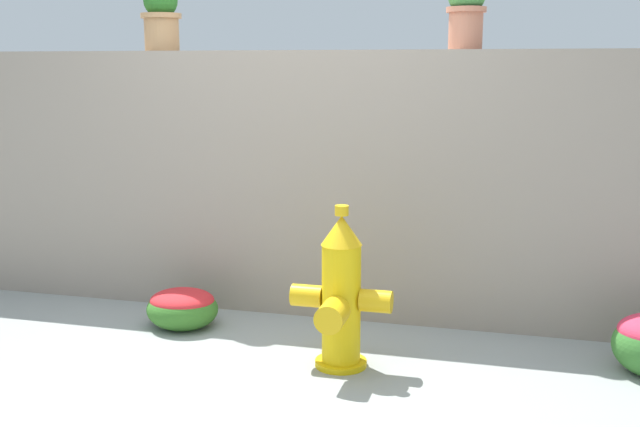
# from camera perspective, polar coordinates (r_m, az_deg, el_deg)

# --- Properties ---
(ground_plane) EXTENTS (24.00, 24.00, 0.00)m
(ground_plane) POSITION_cam_1_polar(r_m,az_deg,el_deg) (3.81, -5.96, -12.60)
(ground_plane) COLOR gray
(stone_wall) EXTENTS (6.49, 0.32, 1.61)m
(stone_wall) POSITION_cam_1_polar(r_m,az_deg,el_deg) (4.72, -0.83, 2.26)
(stone_wall) COLOR gray
(stone_wall) RESTS_ON ground
(potted_plant_1) EXTENTS (0.25, 0.25, 0.41)m
(potted_plant_1) POSITION_cam_1_polar(r_m,az_deg,el_deg) (5.02, -11.79, 14.46)
(potted_plant_1) COLOR #AB7D51
(potted_plant_1) RESTS_ON stone_wall
(potted_plant_2) EXTENTS (0.23, 0.23, 0.41)m
(potted_plant_2) POSITION_cam_1_polar(r_m,az_deg,el_deg) (4.54, 10.87, 15.01)
(potted_plant_2) COLOR #BA7155
(potted_plant_2) RESTS_ON stone_wall
(fire_hydrant) EXTENTS (0.52, 0.41, 0.84)m
(fire_hydrant) POSITION_cam_1_polar(r_m,az_deg,el_deg) (3.88, 1.54, -6.23)
(fire_hydrant) COLOR yellow
(fire_hydrant) RESTS_ON ground
(flower_bush_left) EXTENTS (0.43, 0.38, 0.24)m
(flower_bush_left) POSITION_cam_1_polar(r_m,az_deg,el_deg) (4.60, -10.24, -6.85)
(flower_bush_left) COLOR #366F25
(flower_bush_left) RESTS_ON ground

